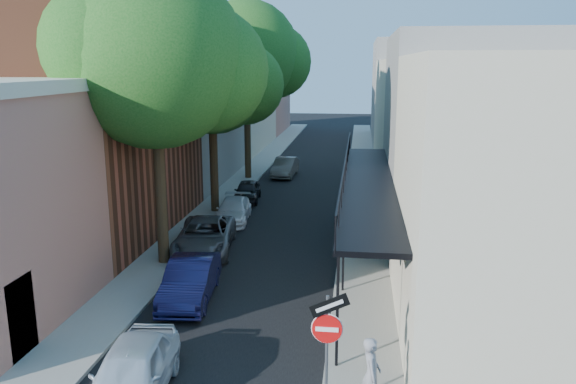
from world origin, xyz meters
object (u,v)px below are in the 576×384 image
(parked_car_e, at_px, (247,191))
(parked_car_d, at_px, (233,210))
(oak_far, at_px, (254,56))
(pedestrian, at_px, (371,375))
(oak_near, at_px, (168,60))
(parked_car_a, at_px, (132,373))
(oak_mid, at_px, (220,78))
(parked_car_c, at_px, (205,236))
(parked_car_f, at_px, (285,167))
(parked_car_b, at_px, (190,280))
(sign_post, at_px, (327,333))

(parked_car_e, bearing_deg, parked_car_d, -92.84)
(oak_far, relative_size, pedestrian, 6.74)
(oak_near, height_order, parked_car_a, oak_near)
(pedestrian, bearing_deg, oak_mid, 21.67)
(parked_car_c, bearing_deg, oak_far, 85.24)
(oak_near, relative_size, pedestrian, 6.47)
(oak_near, xyz_separation_m, parked_car_e, (0.77, 10.48, -7.29))
(oak_far, height_order, pedestrian, oak_far)
(oak_mid, xyz_separation_m, parked_car_c, (0.82, -6.55, -6.37))
(parked_car_d, bearing_deg, parked_car_a, -90.86)
(parked_car_f, bearing_deg, parked_car_e, -96.50)
(parked_car_c, bearing_deg, parked_car_b, -87.59)
(pedestrian, bearing_deg, parked_car_c, 30.46)
(sign_post, bearing_deg, parked_car_a, 179.20)
(parked_car_f, bearing_deg, parked_car_a, -87.41)
(pedestrian, bearing_deg, parked_car_e, 16.77)
(oak_far, xyz_separation_m, pedestrian, (7.50, -26.10, -7.26))
(parked_car_f, bearing_deg, parked_car_c, -91.55)
(parked_car_b, bearing_deg, parked_car_d, 88.78)
(oak_mid, height_order, parked_car_e, oak_mid)
(sign_post, xyz_separation_m, parked_car_a, (-4.56, 0.06, -1.34))
(parked_car_c, height_order, parked_car_e, parked_car_c)
(parked_car_c, height_order, pedestrian, pedestrian)
(parked_car_d, xyz_separation_m, pedestrian, (6.59, -15.24, 0.43))
(oak_near, distance_m, oak_far, 17.01)
(parked_car_a, xyz_separation_m, pedestrian, (5.54, 0.13, 0.31))
(parked_car_a, xyz_separation_m, parked_car_f, (0.00, 27.21, -0.04))
(parked_car_d, relative_size, pedestrian, 2.22)
(oak_near, distance_m, pedestrian, 13.65)
(parked_car_a, distance_m, parked_car_f, 27.21)
(parked_car_c, xyz_separation_m, parked_car_f, (1.20, 16.57, -0.03))
(oak_mid, relative_size, parked_car_e, 2.98)
(oak_far, bearing_deg, parked_car_e, -83.40)
(parked_car_e, bearing_deg, parked_car_a, -91.32)
(oak_mid, bearing_deg, sign_post, -69.14)
(parked_car_e, distance_m, pedestrian, 20.71)
(oak_mid, height_order, parked_car_c, oak_mid)
(oak_far, xyz_separation_m, parked_car_d, (0.90, -10.86, -7.69))
(parked_car_a, distance_m, pedestrian, 5.55)
(oak_far, bearing_deg, parked_car_d, -85.25)
(sign_post, relative_size, parked_car_d, 0.76)
(parked_car_c, height_order, parked_car_f, parked_car_c)
(parked_car_f, bearing_deg, oak_near, -93.65)
(oak_near, bearing_deg, pedestrian, -50.44)
(parked_car_a, bearing_deg, oak_near, 96.76)
(sign_post, relative_size, oak_near, 0.26)
(oak_mid, bearing_deg, parked_car_a, -83.30)
(parked_car_a, relative_size, parked_car_f, 1.02)
(parked_car_b, height_order, parked_car_f, parked_car_b)
(sign_post, bearing_deg, parked_car_c, 118.28)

